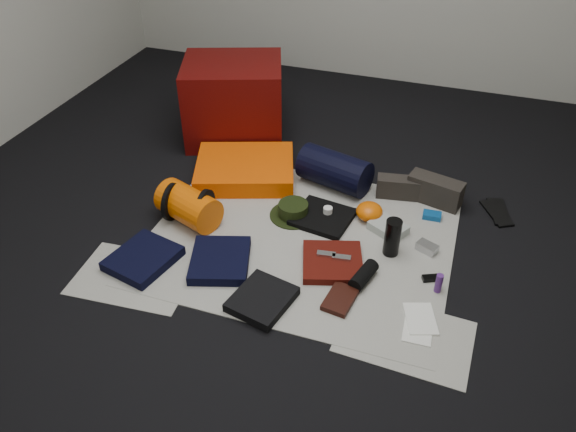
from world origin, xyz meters
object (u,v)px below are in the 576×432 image
(paperback_book, at_px, (340,299))
(red_cabinet, at_px, (234,101))
(stuff_sack, at_px, (189,206))
(water_bottle, at_px, (392,237))
(compact_camera, at_px, (427,247))
(sleeping_pad, at_px, (245,169))
(navy_duffel, at_px, (335,170))

(paperback_book, bearing_deg, red_cabinet, 137.68)
(stuff_sack, relative_size, water_bottle, 1.67)
(water_bottle, height_order, compact_camera, water_bottle)
(sleeping_pad, xyz_separation_m, paperback_book, (0.83, -0.86, -0.04))
(navy_duffel, relative_size, compact_camera, 3.95)
(sleeping_pad, xyz_separation_m, navy_duffel, (0.55, 0.08, 0.06))
(red_cabinet, xyz_separation_m, water_bottle, (1.26, -0.91, -0.16))
(stuff_sack, height_order, compact_camera, stuff_sack)
(water_bottle, bearing_deg, red_cabinet, 144.29)
(navy_duffel, bearing_deg, stuff_sack, -122.63)
(paperback_book, bearing_deg, stuff_sack, 168.69)
(stuff_sack, distance_m, compact_camera, 1.31)
(navy_duffel, bearing_deg, sleeping_pad, -156.05)
(red_cabinet, height_order, compact_camera, red_cabinet)
(red_cabinet, height_order, stuff_sack, red_cabinet)
(compact_camera, bearing_deg, red_cabinet, 174.88)
(stuff_sack, distance_m, paperback_book, 1.02)
(red_cabinet, xyz_separation_m, navy_duffel, (0.82, -0.39, -0.15))
(stuff_sack, relative_size, paperback_book, 1.80)
(navy_duffel, xyz_separation_m, water_bottle, (0.44, -0.51, -0.01))
(red_cabinet, relative_size, navy_duffel, 1.51)
(stuff_sack, relative_size, navy_duffel, 0.82)
(water_bottle, xyz_separation_m, compact_camera, (0.18, 0.08, -0.08))
(stuff_sack, bearing_deg, navy_duffel, 41.64)
(water_bottle, relative_size, compact_camera, 1.94)
(compact_camera, bearing_deg, stuff_sack, -147.98)
(sleeping_pad, xyz_separation_m, water_bottle, (1.00, -0.43, 0.05))
(compact_camera, relative_size, paperback_book, 0.56)
(navy_duffel, distance_m, water_bottle, 0.68)
(stuff_sack, xyz_separation_m, compact_camera, (1.30, 0.16, -0.08))
(navy_duffel, distance_m, compact_camera, 0.77)
(red_cabinet, relative_size, compact_camera, 5.96)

